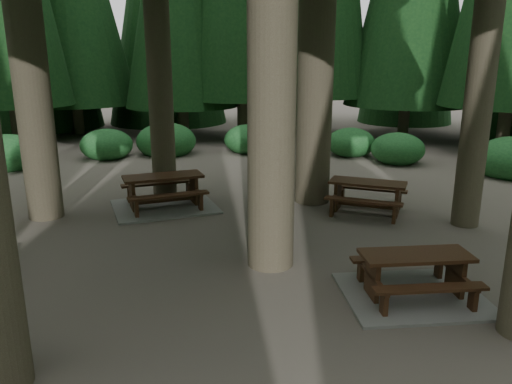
{
  "coord_description": "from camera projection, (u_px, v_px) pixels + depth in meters",
  "views": [
    {
      "loc": [
        -0.28,
        -8.31,
        3.74
      ],
      "look_at": [
        0.63,
        1.25,
        1.1
      ],
      "focal_mm": 35.0,
      "sensor_mm": 36.0,
      "label": 1
    }
  ],
  "objects": [
    {
      "name": "picnic_table_a",
      "position": [
        414.0,
        283.0,
        7.93
      ],
      "size": [
        2.2,
        1.82,
        0.74
      ],
      "rotation": [
        0.0,
        0.0,
        0.0
      ],
      "color": "gray",
      "rests_on": "ground"
    },
    {
      "name": "picnic_table_c",
      "position": [
        164.0,
        196.0,
        12.59
      ],
      "size": [
        2.94,
        2.64,
        0.84
      ],
      "rotation": [
        0.0,
        0.0,
        0.27
      ],
      "color": "gray",
      "rests_on": "ground"
    },
    {
      "name": "picnic_table_d",
      "position": [
        367.0,
        192.0,
        12.14
      ],
      "size": [
        2.27,
        2.11,
        0.78
      ],
      "rotation": [
        0.0,
        0.0,
        -0.46
      ],
      "color": "#382010",
      "rests_on": "ground"
    },
    {
      "name": "shrub_ring",
      "position": [
        262.0,
        233.0,
        9.67
      ],
      "size": [
        23.86,
        24.64,
        1.49
      ],
      "color": "#1D5527",
      "rests_on": "ground"
    },
    {
      "name": "ground",
      "position": [
        228.0,
        270.0,
        9.0
      ],
      "size": [
        80.0,
        80.0,
        0.0
      ],
      "primitive_type": "plane",
      "color": "#585047",
      "rests_on": "ground"
    }
  ]
}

